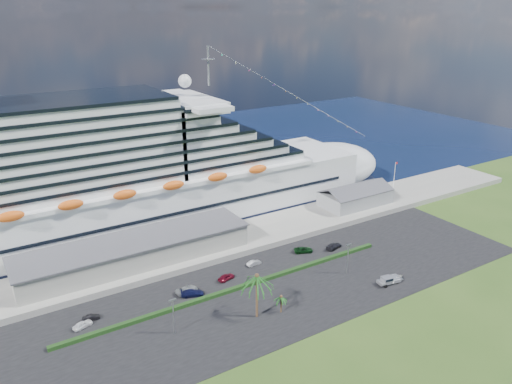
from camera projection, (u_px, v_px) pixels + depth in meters
ground at (304, 312)px, 112.88m from camera, size 420.00×420.00×0.00m
asphalt_lot at (276, 290)px, 121.61m from camera, size 140.00×38.00×0.12m
wharf at (220, 242)px, 144.38m from camera, size 240.00×20.00×1.80m
water at (122, 166)px, 216.28m from camera, size 420.00×160.00×0.02m
cruise_ship at (116, 180)px, 147.29m from camera, size 191.00×38.00×54.00m
terminal_building at (136, 250)px, 130.55m from camera, size 61.00×15.00×6.30m
port_shed at (355, 197)px, 168.96m from camera, size 24.00×12.31×7.37m
flagpole at (394, 177)px, 176.56m from camera, size 1.08×0.16×12.00m
hedge at (238, 288)px, 121.44m from camera, size 88.00×1.10×0.90m
lamp_post_left at (173, 312)px, 103.49m from camera, size 1.60×0.35×8.27m
lamp_post_right at (348, 255)px, 127.31m from camera, size 1.60×0.35×8.27m
palm_tall at (257, 281)px, 107.90m from camera, size 8.82×8.82×11.13m
palm_short at (281, 299)px, 111.36m from camera, size 3.53×3.53×4.56m
parked_car_0 at (83, 324)px, 106.97m from camera, size 4.64×3.13×1.47m
parked_car_1 at (91, 317)px, 109.62m from camera, size 3.91×1.96×1.23m
parked_car_2 at (187, 290)px, 120.00m from camera, size 5.61×2.90×1.51m
parked_car_3 at (192, 293)px, 118.68m from camera, size 5.88×3.97×1.58m
parked_car_4 at (226, 277)px, 125.66m from camera, size 4.92×2.92×1.57m
parked_car_5 at (254, 263)px, 132.87m from camera, size 4.15×1.76×1.33m
parked_car_6 at (303, 250)px, 139.81m from camera, size 5.85×4.33×1.48m
parked_car_7 at (334, 246)px, 141.95m from camera, size 5.84×3.46×1.59m
pickup_truck at (389, 280)px, 123.66m from camera, size 6.32×3.16×2.12m
boat_trailer at (394, 278)px, 124.72m from camera, size 6.00×4.43×1.66m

